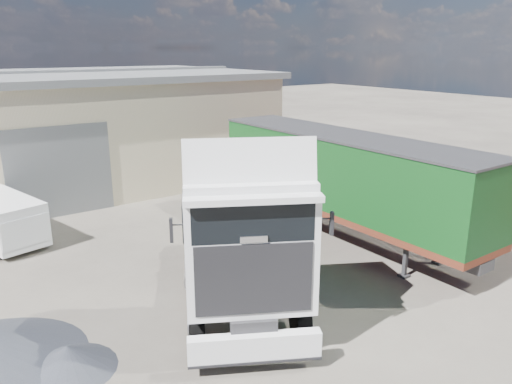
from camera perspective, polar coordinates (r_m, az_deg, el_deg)
ground at (r=13.57m, az=-1.25°, el=-12.27°), size 120.00×120.00×0.00m
brick_boundary_wall at (r=24.69m, az=13.29°, el=3.53°), size 0.35×26.00×2.50m
tractor_unit at (r=12.02m, az=-1.50°, el=-5.57°), size 5.66×7.43×4.78m
box_trailer at (r=17.51m, az=9.65°, el=1.93°), size 2.42×11.01×3.65m
panel_van at (r=19.04m, az=-27.02°, el=-2.86°), size 2.49×4.23×1.62m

